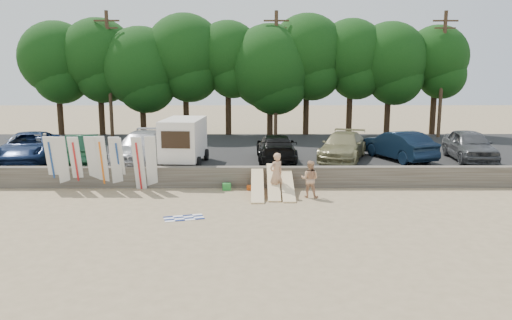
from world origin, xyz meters
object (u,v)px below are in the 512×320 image
object	(u,v)px
car_6	(469,145)
car_5	(398,145)
cooler	(227,187)
car_2	(142,147)
car_3	(276,148)
car_0	(29,147)
box_trailer	(184,139)
car_4	(343,146)
car_1	(84,148)
beachgoer_a	(276,174)
beachgoer_b	(310,179)

from	to	relation	value
car_6	car_5	bearing A→B (deg)	-177.59
cooler	car_2	bearing A→B (deg)	136.45
car_2	car_5	xyz separation A→B (m)	(13.85, 0.87, -0.03)
car_2	car_3	distance (m)	7.13
car_0	cooler	world-z (taller)	car_0
car_3	box_trailer	bearing A→B (deg)	9.15
car_0	car_3	world-z (taller)	car_0
car_4	car_6	distance (m)	6.87
car_0	car_2	xyz separation A→B (m)	(6.20, -0.50, 0.04)
cooler	car_0	bearing A→B (deg)	152.64
car_5	car_0	bearing A→B (deg)	-20.25
car_4	car_1	bearing A→B (deg)	-156.95
car_4	beachgoer_a	xyz separation A→B (m)	(-3.88, -5.07, -0.48)
car_2	car_3	world-z (taller)	car_2
car_3	car_6	size ratio (longest dim) A/B	1.02
beachgoer_b	car_3	bearing A→B (deg)	-58.63
car_5	beachgoer_a	size ratio (longest dim) A/B	2.50
box_trailer	beachgoer_b	bearing A→B (deg)	-30.81
car_1	cooler	size ratio (longest dim) A/B	12.31
car_1	car_4	size ratio (longest dim) A/B	0.91
car_6	car_2	bearing A→B (deg)	-172.19
car_1	cooler	distance (m)	8.45
car_0	car_2	distance (m)	6.22
car_1	car_5	xyz separation A→B (m)	(16.91, 0.92, 0.02)
car_5	car_4	bearing A→B (deg)	-20.74
box_trailer	car_1	xyz separation A→B (m)	(-5.31, 0.38, -0.56)
cooler	beachgoer_a	bearing A→B (deg)	-30.00
car_1	car_2	world-z (taller)	car_2
car_1	beachgoer_a	size ratio (longest dim) A/B	2.43
car_1	car_3	bearing A→B (deg)	174.10
box_trailer	car_3	bearing A→B (deg)	14.17
box_trailer	car_3	size ratio (longest dim) A/B	0.78
box_trailer	car_3	distance (m)	4.97
box_trailer	car_3	xyz separation A→B (m)	(4.85, 0.89, -0.61)
car_1	car_6	distance (m)	20.73
car_4	beachgoer_a	bearing A→B (deg)	-108.00
box_trailer	beachgoer_a	bearing A→B (deg)	-35.39
car_2	beachgoer_a	distance (m)	8.13
car_1	beachgoer_a	xyz separation A→B (m)	(9.97, -4.18, -0.51)
car_0	car_2	size ratio (longest dim) A/B	0.99
car_2	car_6	bearing A→B (deg)	4.72
car_2	beachgoer_a	bearing A→B (deg)	-28.86
car_3	car_2	bearing A→B (deg)	2.48
car_0	car_5	bearing A→B (deg)	-9.17
car_3	cooler	distance (m)	4.68
car_3	car_6	xyz separation A→B (m)	(10.55, 0.20, 0.11)
car_5	cooler	bearing A→B (deg)	3.07
beachgoer_a	cooler	bearing A→B (deg)	-56.40
car_1	car_6	size ratio (longest dim) A/B	0.96
car_2	car_6	world-z (taller)	car_6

